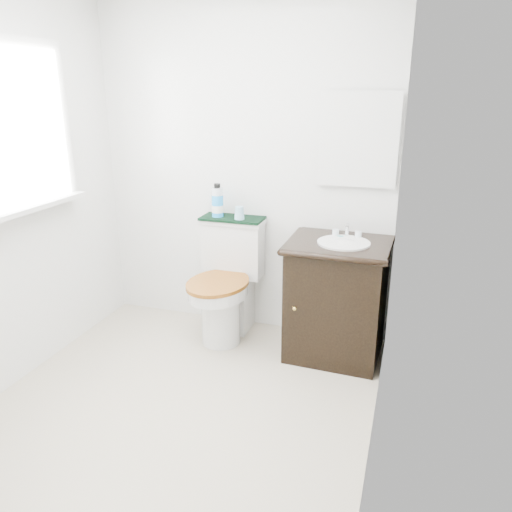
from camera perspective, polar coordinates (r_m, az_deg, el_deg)
The scene contains 12 objects.
floor at distance 3.09m, azimuth -8.88°, elevation -16.68°, with size 2.40×2.40×0.00m, color beige.
wall_back at distance 3.67m, azimuth -1.46°, elevation 9.65°, with size 2.40×2.40×0.00m, color silver.
wall_right at distance 2.30m, azimuth 14.91°, elevation 3.59°, with size 2.40×2.40×0.00m, color silver.
window at distance 3.36m, azimuth -25.31°, elevation 13.11°, with size 0.02×0.70×0.90m, color white.
mirror at distance 3.44m, azimuth 11.64°, elevation 12.87°, with size 0.50×0.02×0.60m, color silver.
toilet at distance 3.70m, azimuth -3.28°, elevation -3.59°, with size 0.47×0.66×0.86m.
vanity at distance 3.43m, azimuth 9.22°, elevation -4.62°, with size 0.68×0.59×0.92m.
trash_bin at distance 3.78m, azimuth 4.68°, elevation -7.07°, with size 0.20×0.17×0.27m.
towel at distance 3.66m, azimuth -2.72°, elevation 4.32°, with size 0.46×0.22×0.02m, color black.
mouthwash_bottle at distance 3.66m, azimuth -4.42°, elevation 6.22°, with size 0.08×0.08×0.24m.
cup at distance 3.59m, azimuth -1.91°, elevation 4.95°, with size 0.07×0.07×0.09m, color #7BB1CA.
soap_bar at distance 3.39m, azimuth 9.62°, elevation 2.20°, with size 0.06×0.04×0.02m, color #1A7B81.
Camera 1 is at (1.19, -2.23, 1.77)m, focal length 35.00 mm.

